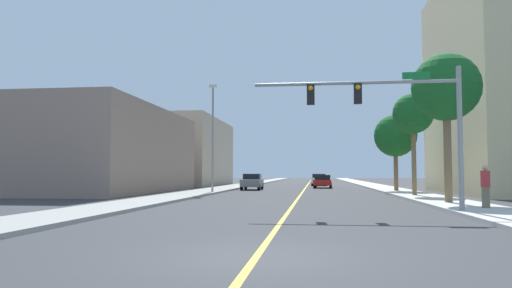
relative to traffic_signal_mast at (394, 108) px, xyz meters
name	(u,v)px	position (x,y,z in m)	size (l,w,h in m)	color
ground	(305,188)	(-4.32, 31.53, -4.26)	(192.00, 192.00, 0.00)	#38383A
sidewalk_left	(232,187)	(-12.31, 31.53, -4.18)	(3.03, 168.00, 0.15)	#9E9B93
sidewalk_right	(382,188)	(3.67, 31.53, -4.18)	(3.03, 168.00, 0.15)	beige
lane_marking_center	(305,188)	(-4.32, 31.53, -4.25)	(0.16, 144.00, 0.01)	yellow
building_left_near	(66,151)	(-24.49, 18.69, -0.73)	(17.22, 20.48, 7.05)	gray
building_left_far	(179,153)	(-21.56, 42.52, 0.11)	(11.36, 19.97, 8.73)	tan
traffic_signal_mast	(394,108)	(0.00, 0.00, 0.00)	(8.35, 0.36, 5.76)	gray
street_lamp	(213,132)	(-11.30, 17.14, 0.58)	(0.56, 0.28, 8.52)	gray
palm_near	(446,88)	(3.48, 5.37, 1.69)	(3.45, 3.45, 7.58)	brown
palm_mid	(413,115)	(3.39, 13.33, 1.31)	(2.73, 2.73, 6.85)	brown
palm_far	(395,136)	(3.49, 21.30, 0.47)	(3.56, 3.56, 6.39)	brown
car_gray	(252,182)	(-9.24, 25.41, -3.48)	(1.86, 3.87, 1.54)	slate
car_white	(319,180)	(-2.77, 41.29, -3.49)	(2.03, 4.23, 1.50)	white
car_red	(323,181)	(-2.45, 32.01, -3.52)	(2.07, 4.22, 1.40)	red
pedestrian	(486,186)	(3.96, 1.52, -3.20)	(0.38, 0.38, 1.81)	#726651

